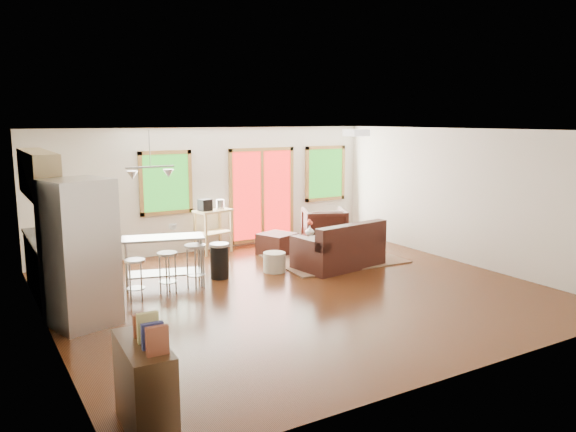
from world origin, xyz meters
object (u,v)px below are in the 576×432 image
loveseat (340,249)px  refrigerator (80,253)px  island (164,252)px  kitchen_cart (212,216)px  coffee_table (338,239)px  armchair (324,225)px  ottoman (277,244)px  rug (334,259)px

loveseat → refrigerator: 4.86m
refrigerator → island: 1.97m
refrigerator → kitchen_cart: 4.34m
coffee_table → refrigerator: (-5.32, -1.48, 0.66)m
coffee_table → kitchen_cart: 2.66m
armchair → loveseat: bearing=89.2°
loveseat → armchair: size_ratio=1.90×
island → kitchen_cart: 2.44m
ottoman → kitchen_cart: kitchen_cart is taller
ottoman → refrigerator: size_ratio=0.32×
rug → island: 3.55m
coffee_table → armchair: armchair is taller
kitchen_cart → refrigerator: bearing=-136.8°
coffee_table → armchair: size_ratio=1.15×
rug → refrigerator: bearing=-166.5°
armchair → ottoman: (-1.25, -0.11, -0.25)m
kitchen_cart → ottoman: bearing=-34.8°
coffee_table → loveseat: bearing=-123.3°
rug → refrigerator: size_ratio=1.23×
loveseat → island: 3.30m
ottoman → rug: bearing=-52.8°
coffee_table → armchair: (0.21, 0.82, 0.12)m
coffee_table → island: island is taller
loveseat → ottoman: bearing=99.9°
loveseat → armchair: 1.81m
loveseat → coffee_table: bearing=48.6°
armchair → refrigerator: (-5.53, -2.30, 0.54)m
rug → coffee_table: coffee_table is taller
kitchen_cart → rug: bearing=-43.3°
armchair → island: size_ratio=0.65×
island → kitchen_cart: (1.64, 1.79, 0.21)m
rug → coffee_table: bearing=42.6°
island → loveseat: bearing=-9.1°
ottoman → armchair: bearing=4.8°
coffee_table → armchair: 0.86m
refrigerator → island: size_ratio=1.40×
island → refrigerator: bearing=-142.4°
armchair → ottoman: 1.28m
coffee_table → ottoman: bearing=145.6°
refrigerator → kitchen_cart: bearing=26.3°
ottoman → island: bearing=-159.7°
loveseat → refrigerator: bearing=179.7°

